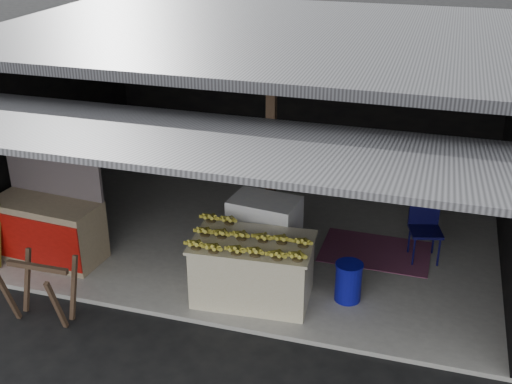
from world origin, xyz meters
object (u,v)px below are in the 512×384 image
(water_barrel, at_px, (348,283))
(plastic_chair, at_px, (425,223))
(white_crate, at_px, (265,233))
(sawhorse, at_px, (40,286))
(banana_table, at_px, (253,269))
(neighbor_stall, at_px, (48,227))

(water_barrel, bearing_deg, plastic_chair, 58.85)
(white_crate, bearing_deg, sawhorse, -132.31)
(banana_table, bearing_deg, plastic_chair, 35.99)
(neighbor_stall, bearing_deg, white_crate, 17.07)
(sawhorse, bearing_deg, water_barrel, 21.01)
(neighbor_stall, height_order, sawhorse, neighbor_stall)
(sawhorse, relative_size, water_barrel, 1.63)
(neighbor_stall, bearing_deg, water_barrel, 6.38)
(neighbor_stall, height_order, plastic_chair, neighbor_stall)
(white_crate, bearing_deg, neighbor_stall, -160.40)
(white_crate, height_order, sawhorse, white_crate)
(banana_table, xyz_separation_m, neighbor_stall, (-2.96, 0.15, 0.06))
(banana_table, xyz_separation_m, plastic_chair, (1.95, 1.64, 0.11))
(water_barrel, bearing_deg, white_crate, 157.49)
(neighbor_stall, distance_m, sawhorse, 1.42)
(water_barrel, bearing_deg, sawhorse, -157.89)
(banana_table, distance_m, water_barrel, 1.19)
(sawhorse, xyz_separation_m, plastic_chair, (4.21, 2.72, 0.09))
(white_crate, bearing_deg, banana_table, -77.44)
(banana_table, relative_size, white_crate, 1.56)
(banana_table, bearing_deg, white_crate, 91.68)
(water_barrel, distance_m, plastic_chair, 1.59)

